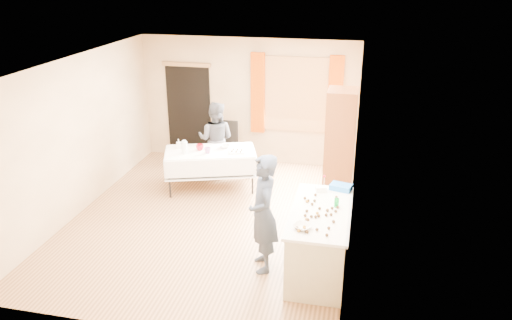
% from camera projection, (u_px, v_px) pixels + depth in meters
% --- Properties ---
extents(floor, '(4.50, 5.50, 0.02)m').
position_uv_depth(floor, '(211.00, 219.00, 8.30)').
color(floor, '#9E7047').
rests_on(floor, ground).
extents(ceiling, '(4.50, 5.50, 0.02)m').
position_uv_depth(ceiling, '(205.00, 62.00, 7.34)').
color(ceiling, white).
rests_on(ceiling, floor).
extents(wall_back, '(4.50, 0.02, 2.60)m').
position_uv_depth(wall_back, '(248.00, 101.00, 10.33)').
color(wall_back, tan).
rests_on(wall_back, floor).
extents(wall_front, '(4.50, 0.02, 2.60)m').
position_uv_depth(wall_front, '(130.00, 231.00, 5.31)').
color(wall_front, tan).
rests_on(wall_front, floor).
extents(wall_left, '(0.02, 5.50, 2.60)m').
position_uv_depth(wall_left, '(78.00, 136.00, 8.27)').
color(wall_left, tan).
rests_on(wall_left, floor).
extents(wall_right, '(0.02, 5.50, 2.60)m').
position_uv_depth(wall_right, '(354.00, 157.00, 7.37)').
color(wall_right, tan).
rests_on(wall_right, floor).
extents(window_frame, '(1.32, 0.06, 1.52)m').
position_uv_depth(window_frame, '(296.00, 95.00, 10.02)').
color(window_frame, olive).
rests_on(window_frame, wall_back).
extents(window_pane, '(1.20, 0.02, 1.40)m').
position_uv_depth(window_pane, '(296.00, 95.00, 10.00)').
color(window_pane, white).
rests_on(window_pane, wall_back).
extents(curtain_left, '(0.28, 0.06, 1.65)m').
position_uv_depth(curtain_left, '(258.00, 93.00, 10.13)').
color(curtain_left, '#AB3A00').
rests_on(curtain_left, wall_back).
extents(curtain_right, '(0.28, 0.06, 1.65)m').
position_uv_depth(curtain_right, '(335.00, 97.00, 9.82)').
color(curtain_right, '#AB3A00').
rests_on(curtain_right, wall_back).
extents(doorway, '(0.95, 0.04, 2.00)m').
position_uv_depth(doorway, '(189.00, 112.00, 10.67)').
color(doorway, black).
rests_on(doorway, floor).
extents(door_lintel, '(1.05, 0.06, 0.08)m').
position_uv_depth(door_lintel, '(186.00, 64.00, 10.27)').
color(door_lintel, olive).
rests_on(door_lintel, wall_back).
extents(cabinet, '(0.50, 0.60, 2.02)m').
position_uv_depth(cabinet, '(340.00, 147.00, 8.61)').
color(cabinet, brown).
rests_on(cabinet, floor).
extents(counter, '(0.79, 1.66, 0.91)m').
position_uv_depth(counter, '(319.00, 241.00, 6.77)').
color(counter, '#B9B395').
rests_on(counter, floor).
extents(party_table, '(1.84, 1.33, 0.75)m').
position_uv_depth(party_table, '(211.00, 166.00, 9.29)').
color(party_table, black).
rests_on(party_table, floor).
extents(chair, '(0.41, 0.41, 0.98)m').
position_uv_depth(chair, '(227.00, 154.00, 10.28)').
color(chair, black).
rests_on(chair, floor).
extents(girl, '(0.87, 0.80, 1.67)m').
position_uv_depth(girl, '(263.00, 214.00, 6.68)').
color(girl, '#232B3E').
rests_on(girl, floor).
extents(woman, '(0.73, 0.57, 1.50)m').
position_uv_depth(woman, '(216.00, 139.00, 9.77)').
color(woman, black).
rests_on(woman, floor).
extents(soda_can, '(0.07, 0.07, 0.12)m').
position_uv_depth(soda_can, '(337.00, 203.00, 6.69)').
color(soda_can, '#099A30').
rests_on(soda_can, counter).
extents(mixing_bowl, '(0.39, 0.39, 0.05)m').
position_uv_depth(mixing_bowl, '(302.00, 226.00, 6.15)').
color(mixing_bowl, white).
rests_on(mixing_bowl, counter).
extents(foam_block, '(0.17, 0.14, 0.08)m').
position_uv_depth(foam_block, '(321.00, 189.00, 7.14)').
color(foam_block, white).
rests_on(foam_block, counter).
extents(blue_basket, '(0.34, 0.27, 0.08)m').
position_uv_depth(blue_basket, '(341.00, 187.00, 7.21)').
color(blue_basket, blue).
rests_on(blue_basket, counter).
extents(pitcher, '(0.15, 0.15, 0.22)m').
position_uv_depth(pitcher, '(184.00, 147.00, 9.01)').
color(pitcher, silver).
rests_on(pitcher, party_table).
extents(cup_red, '(0.25, 0.25, 0.11)m').
position_uv_depth(cup_red, '(200.00, 147.00, 9.18)').
color(cup_red, '#B90518').
rests_on(cup_red, party_table).
extents(cup_rainbow, '(0.19, 0.19, 0.11)m').
position_uv_depth(cup_rainbow, '(208.00, 150.00, 9.03)').
color(cup_rainbow, red).
rests_on(cup_rainbow, party_table).
extents(small_bowl, '(0.25, 0.25, 0.06)m').
position_uv_depth(small_bowl, '(225.00, 147.00, 9.30)').
color(small_bowl, white).
rests_on(small_bowl, party_table).
extents(pastry_tray, '(0.32, 0.26, 0.02)m').
position_uv_depth(pastry_tray, '(237.00, 152.00, 9.09)').
color(pastry_tray, white).
rests_on(pastry_tray, party_table).
extents(bottle, '(0.14, 0.14, 0.17)m').
position_uv_depth(bottle, '(179.00, 144.00, 9.26)').
color(bottle, white).
rests_on(bottle, party_table).
extents(cake_balls, '(0.52, 1.13, 0.04)m').
position_uv_depth(cake_balls, '(316.00, 215.00, 6.46)').
color(cake_balls, '#3F2314').
rests_on(cake_balls, counter).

